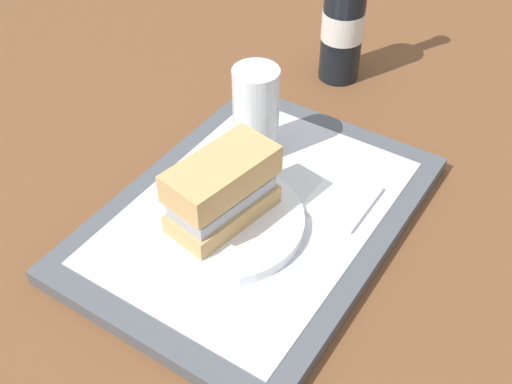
{
  "coord_description": "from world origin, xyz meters",
  "views": [
    {
      "loc": [
        -0.46,
        -0.3,
        0.56
      ],
      "look_at": [
        0.0,
        0.0,
        0.05
      ],
      "focal_mm": 44.4,
      "sensor_mm": 36.0,
      "label": 1
    }
  ],
  "objects_px": {
    "sandwich": "(224,188)",
    "beer_bottle": "(344,17)",
    "plate": "(224,221)",
    "beer_glass": "(256,107)"
  },
  "relations": [
    {
      "from": "sandwich",
      "to": "beer_glass",
      "type": "relative_size",
      "value": 1.11
    },
    {
      "from": "beer_glass",
      "to": "beer_bottle",
      "type": "bearing_deg",
      "value": 1.78
    },
    {
      "from": "plate",
      "to": "beer_bottle",
      "type": "height_order",
      "value": "beer_bottle"
    },
    {
      "from": "plate",
      "to": "sandwich",
      "type": "relative_size",
      "value": 1.36
    },
    {
      "from": "sandwich",
      "to": "beer_bottle",
      "type": "height_order",
      "value": "beer_bottle"
    },
    {
      "from": "sandwich",
      "to": "beer_bottle",
      "type": "xyz_separation_m",
      "value": [
        0.39,
        0.05,
        0.03
      ]
    },
    {
      "from": "plate",
      "to": "beer_glass",
      "type": "xyz_separation_m",
      "value": [
        0.14,
        0.04,
        0.06
      ]
    },
    {
      "from": "plate",
      "to": "sandwich",
      "type": "xyz_separation_m",
      "value": [
        0.0,
        -0.0,
        0.05
      ]
    },
    {
      "from": "beer_glass",
      "to": "beer_bottle",
      "type": "distance_m",
      "value": 0.26
    },
    {
      "from": "sandwich",
      "to": "beer_bottle",
      "type": "relative_size",
      "value": 0.52
    }
  ]
}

